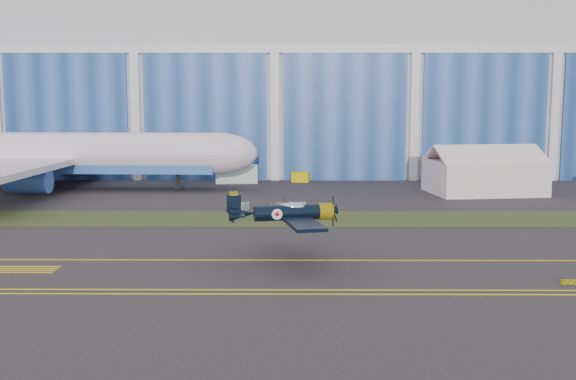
{
  "coord_description": "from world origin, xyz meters",
  "views": [
    {
      "loc": [
        2.79,
        -57.55,
        12.71
      ],
      "look_at": [
        2.37,
        3.89,
        4.48
      ],
      "focal_mm": 42.0,
      "sensor_mm": 36.0,
      "label": 1
    }
  ],
  "objects_px": {
    "warbird": "(287,213)",
    "shipping_container": "(237,174)",
    "jetliner": "(48,108)",
    "tug": "(300,177)",
    "tent": "(484,169)"
  },
  "relations": [
    {
      "from": "shipping_container",
      "to": "warbird",
      "type": "bearing_deg",
      "value": -84.62
    },
    {
      "from": "shipping_container",
      "to": "tent",
      "type": "bearing_deg",
      "value": -21.94
    },
    {
      "from": "jetliner",
      "to": "tug",
      "type": "height_order",
      "value": "jetliner"
    },
    {
      "from": "jetliner",
      "to": "tent",
      "type": "distance_m",
      "value": 61.55
    },
    {
      "from": "jetliner",
      "to": "tug",
      "type": "xyz_separation_m",
      "value": [
        35.91,
        8.95,
        -10.82
      ]
    },
    {
      "from": "tent",
      "to": "tug",
      "type": "relative_size",
      "value": 6.02
    },
    {
      "from": "tent",
      "to": "jetliner",
      "type": "bearing_deg",
      "value": 168.9
    },
    {
      "from": "warbird",
      "to": "tug",
      "type": "bearing_deg",
      "value": 75.56
    },
    {
      "from": "jetliner",
      "to": "shipping_container",
      "type": "xyz_separation_m",
      "value": [
        26.05,
        7.5,
        -10.2
      ]
    },
    {
      "from": "tent",
      "to": "shipping_container",
      "type": "height_order",
      "value": "tent"
    },
    {
      "from": "tent",
      "to": "shipping_container",
      "type": "xyz_separation_m",
      "value": [
        -34.82,
        11.4,
        -1.99
      ]
    },
    {
      "from": "tent",
      "to": "warbird",
      "type": "bearing_deg",
      "value": -131.59
    },
    {
      "from": "warbird",
      "to": "shipping_container",
      "type": "height_order",
      "value": "warbird"
    },
    {
      "from": "jetliner",
      "to": "tent",
      "type": "bearing_deg",
      "value": -1.86
    },
    {
      "from": "jetliner",
      "to": "warbird",
      "type": "bearing_deg",
      "value": -49.74
    }
  ]
}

